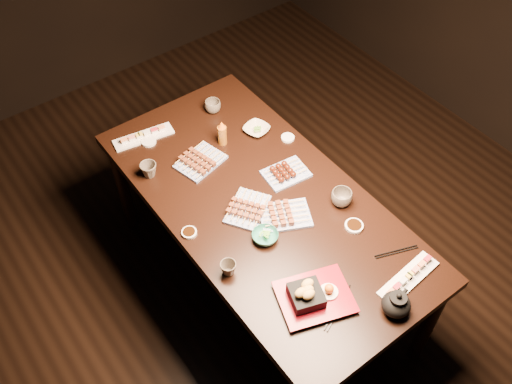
% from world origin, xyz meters
% --- Properties ---
extents(ground, '(5.00, 5.00, 0.00)m').
position_xyz_m(ground, '(0.00, 0.00, 0.00)').
color(ground, black).
rests_on(ground, ground).
extents(dining_table, '(0.97, 1.84, 0.75)m').
position_xyz_m(dining_table, '(-0.07, 0.22, 0.38)').
color(dining_table, black).
rests_on(dining_table, ground).
extents(sushi_platter_near, '(0.33, 0.12, 0.04)m').
position_xyz_m(sushi_platter_near, '(0.17, -0.52, 0.77)').
color(sushi_platter_near, white).
rests_on(sushi_platter_near, dining_table).
extents(sushi_platter_far, '(0.33, 0.14, 0.04)m').
position_xyz_m(sushi_platter_far, '(-0.31, 0.95, 0.77)').
color(sushi_platter_far, white).
rests_on(sushi_platter_far, dining_table).
extents(yakitori_plate_center, '(0.28, 0.26, 0.06)m').
position_xyz_m(yakitori_plate_center, '(-0.16, 0.21, 0.78)').
color(yakitori_plate_center, '#828EB6').
rests_on(yakitori_plate_center, dining_table).
extents(yakitori_plate_right, '(0.29, 0.26, 0.06)m').
position_xyz_m(yakitori_plate_right, '(-0.04, 0.07, 0.78)').
color(yakitori_plate_right, '#828EB6').
rests_on(yakitori_plate_right, dining_table).
extents(yakitori_plate_left, '(0.27, 0.22, 0.06)m').
position_xyz_m(yakitori_plate_left, '(-0.17, 0.61, 0.78)').
color(yakitori_plate_left, '#828EB6').
rests_on(yakitori_plate_left, dining_table).
extents(tsukune_plate, '(0.24, 0.18, 0.06)m').
position_xyz_m(tsukune_plate, '(0.13, 0.28, 0.78)').
color(tsukune_plate, '#828EB6').
rests_on(tsukune_plate, dining_table).
extents(edamame_bowl_green, '(0.13, 0.13, 0.04)m').
position_xyz_m(edamame_bowl_green, '(-0.19, 0.03, 0.77)').
color(edamame_bowl_green, '#297D63').
rests_on(edamame_bowl_green, dining_table).
extents(edamame_bowl_cream, '(0.16, 0.16, 0.03)m').
position_xyz_m(edamame_bowl_cream, '(0.20, 0.63, 0.77)').
color(edamame_bowl_cream, beige).
rests_on(edamame_bowl_cream, dining_table).
extents(tempura_tray, '(0.37, 0.33, 0.11)m').
position_xyz_m(tempura_tray, '(-0.22, -0.35, 0.81)').
color(tempura_tray, black).
rests_on(tempura_tray, dining_table).
extents(teacup_near_left, '(0.09, 0.09, 0.07)m').
position_xyz_m(teacup_near_left, '(-0.43, -0.02, 0.78)').
color(teacup_near_left, '#50483D').
rests_on(teacup_near_left, dining_table).
extents(teacup_mid_right, '(0.11, 0.11, 0.08)m').
position_xyz_m(teacup_mid_right, '(0.23, -0.02, 0.79)').
color(teacup_mid_right, '#50483D').
rests_on(teacup_mid_right, dining_table).
extents(teacup_far_left, '(0.09, 0.09, 0.08)m').
position_xyz_m(teacup_far_left, '(-0.42, 0.69, 0.79)').
color(teacup_far_left, '#50483D').
rests_on(teacup_far_left, dining_table).
extents(teacup_far_right, '(0.12, 0.12, 0.07)m').
position_xyz_m(teacup_far_right, '(0.11, 0.90, 0.79)').
color(teacup_far_right, '#50483D').
rests_on(teacup_far_right, dining_table).
extents(teapot, '(0.17, 0.17, 0.12)m').
position_xyz_m(teapot, '(0.02, -0.59, 0.81)').
color(teapot, black).
rests_on(teapot, dining_table).
extents(condiment_bottle, '(0.06, 0.06, 0.15)m').
position_xyz_m(condiment_bottle, '(0.01, 0.66, 0.82)').
color(condiment_bottle, brown).
rests_on(condiment_bottle, dining_table).
extents(sauce_dish_west, '(0.09, 0.09, 0.01)m').
position_xyz_m(sauce_dish_west, '(-0.46, 0.26, 0.76)').
color(sauce_dish_west, white).
rests_on(sauce_dish_west, dining_table).
extents(sauce_dish_east, '(0.09, 0.09, 0.01)m').
position_xyz_m(sauce_dish_east, '(0.30, 0.48, 0.76)').
color(sauce_dish_east, white).
rests_on(sauce_dish_east, dining_table).
extents(sauce_dish_se, '(0.10, 0.10, 0.02)m').
position_xyz_m(sauce_dish_se, '(0.18, -0.17, 0.76)').
color(sauce_dish_se, white).
rests_on(sauce_dish_se, dining_table).
extents(sauce_dish_nw, '(0.10, 0.10, 0.01)m').
position_xyz_m(sauce_dish_nw, '(-0.31, 0.90, 0.76)').
color(sauce_dish_nw, white).
rests_on(sauce_dish_nw, dining_table).
extents(chopsticks_near, '(0.23, 0.12, 0.01)m').
position_xyz_m(chopsticks_near, '(-0.17, -0.44, 0.75)').
color(chopsticks_near, black).
rests_on(chopsticks_near, dining_table).
extents(chopsticks_se, '(0.20, 0.09, 0.01)m').
position_xyz_m(chopsticks_se, '(0.24, -0.39, 0.75)').
color(chopsticks_se, black).
rests_on(chopsticks_se, dining_table).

